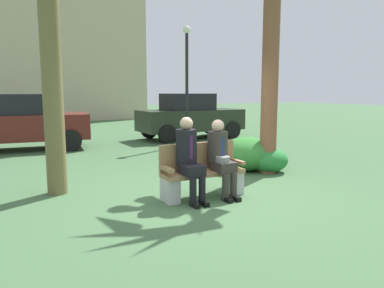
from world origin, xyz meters
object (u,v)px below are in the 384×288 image
object	(u,v)px
seated_man_left	(189,155)
seated_man_right	(220,154)
parked_car_far	(190,116)
shrub_near_bench	(269,160)
building_backdrop	(55,32)
shrub_mid_lawn	(246,154)
park_bench	(202,173)
street_lamp	(187,74)
parked_car_near	(19,123)

from	to	relation	value
seated_man_left	seated_man_right	world-z (taller)	seated_man_left
seated_man_right	parked_car_far	world-z (taller)	parked_car_far
shrub_near_bench	building_backdrop	size ratio (longest dim) A/B	0.08
seated_man_right	shrub_near_bench	size ratio (longest dim) A/B	1.53
shrub_mid_lawn	building_backdrop	xyz separation A→B (m)	(-1.31, 19.13, 5.18)
park_bench	street_lamp	bearing A→B (deg)	65.44
shrub_mid_lawn	parked_car_far	world-z (taller)	parked_car_far
parked_car_near	street_lamp	size ratio (longest dim) A/B	1.06
seated_man_left	street_lamp	world-z (taller)	street_lamp
park_bench	building_backdrop	world-z (taller)	building_backdrop
seated_man_right	parked_car_near	distance (m)	7.49
shrub_near_bench	building_backdrop	world-z (taller)	building_backdrop
park_bench	building_backdrop	distance (m)	21.14
seated_man_right	seated_man_left	bearing A→B (deg)	178.89
park_bench	seated_man_left	distance (m)	0.48
shrub_mid_lawn	street_lamp	bearing A→B (deg)	81.84
shrub_near_bench	shrub_mid_lawn	bearing A→B (deg)	131.23
park_bench	parked_car_far	bearing A→B (deg)	64.02
shrub_mid_lawn	street_lamp	world-z (taller)	street_lamp
seated_man_right	shrub_mid_lawn	size ratio (longest dim) A/B	1.07
parked_car_near	building_backdrop	distance (m)	14.75
shrub_mid_lawn	seated_man_left	bearing A→B (deg)	-146.25
shrub_mid_lawn	building_backdrop	size ratio (longest dim) A/B	0.11
park_bench	seated_man_right	distance (m)	0.45
seated_man_left	parked_car_far	size ratio (longest dim) A/B	0.34
seated_man_left	building_backdrop	xyz separation A→B (m)	(0.90, 20.60, 4.80)
parked_car_near	building_backdrop	bearing A→B (deg)	77.45
seated_man_left	parked_car_far	distance (m)	7.98
park_bench	parked_car_near	bearing A→B (deg)	109.59
seated_man_right	shrub_mid_lawn	bearing A→B (deg)	42.57
park_bench	street_lamp	size ratio (longest dim) A/B	0.37
shrub_near_bench	parked_car_near	world-z (taller)	parked_car_near
parked_car_near	parked_car_far	bearing A→B (deg)	1.11
street_lamp	park_bench	bearing A→B (deg)	-114.56
seated_man_left	shrub_mid_lawn	world-z (taller)	seated_man_left
shrub_mid_lawn	building_backdrop	world-z (taller)	building_backdrop
parked_car_near	street_lamp	bearing A→B (deg)	-15.53
shrub_mid_lawn	parked_car_far	size ratio (longest dim) A/B	0.31
park_bench	seated_man_right	size ratio (longest dim) A/B	1.09
park_bench	shrub_mid_lawn	xyz separation A→B (m)	(1.91, 1.36, -0.02)
seated_man_right	parked_car_near	size ratio (longest dim) A/B	0.32
park_bench	parked_car_far	xyz separation A→B (m)	(3.39, 6.96, 0.44)
park_bench	seated_man_right	xyz separation A→B (m)	(0.29, -0.13, 0.32)
street_lamp	building_backdrop	xyz separation A→B (m)	(-1.90, 15.02, 3.23)
seated_man_left	parked_car_far	world-z (taller)	parked_car_far
parked_car_far	shrub_near_bench	bearing A→B (deg)	-100.81
seated_man_left	street_lamp	distance (m)	6.44
seated_man_left	building_backdrop	size ratio (longest dim) A/B	0.12
seated_man_right	parked_car_near	bearing A→B (deg)	111.35
street_lamp	shrub_mid_lawn	bearing A→B (deg)	-98.16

